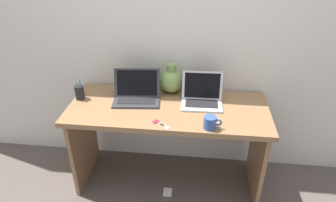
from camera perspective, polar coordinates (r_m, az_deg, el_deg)
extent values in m
plane|color=#564C47|center=(2.73, 0.00, -14.60)|extent=(6.00, 6.00, 0.00)
cube|color=silver|center=(2.41, 0.94, 12.58)|extent=(4.40, 0.04, 2.40)
cube|color=olive|center=(2.28, 0.00, -1.52)|extent=(1.51, 0.62, 0.04)
cube|color=olive|center=(2.66, -15.63, -7.44)|extent=(0.03, 0.52, 0.70)
cube|color=olive|center=(2.54, 16.47, -9.59)|extent=(0.03, 0.52, 0.70)
cube|color=#333338|center=(2.35, -5.93, 0.08)|extent=(0.38, 0.26, 0.01)
cube|color=black|center=(2.35, -5.94, 0.27)|extent=(0.30, 0.16, 0.00)
cube|color=#333338|center=(2.37, -5.87, 3.43)|extent=(0.36, 0.11, 0.22)
cube|color=black|center=(2.37, -5.87, 3.43)|extent=(0.32, 0.10, 0.19)
cube|color=silver|center=(2.31, 6.34, -0.60)|extent=(0.31, 0.23, 0.01)
cube|color=black|center=(2.30, 6.36, -0.41)|extent=(0.25, 0.14, 0.00)
cube|color=silver|center=(2.33, 6.48, 2.93)|extent=(0.31, 0.07, 0.22)
cube|color=black|center=(2.33, 6.48, 2.93)|extent=(0.27, 0.06, 0.19)
ellipsoid|color=#75934C|center=(2.45, 0.64, 3.80)|extent=(0.19, 0.19, 0.19)
cylinder|color=#75934C|center=(2.40, 0.66, 6.28)|extent=(0.07, 0.07, 0.06)
cylinder|color=#335199|center=(2.04, 7.92, -4.04)|extent=(0.09, 0.09, 0.09)
torus|color=#335199|center=(2.04, 9.48, -4.02)|extent=(0.05, 0.01, 0.05)
cylinder|color=black|center=(2.46, -16.36, 1.59)|extent=(0.07, 0.07, 0.11)
cylinder|color=#4CA566|center=(2.43, -16.58, 2.33)|extent=(0.03, 0.01, 0.13)
cylinder|color=#338CBF|center=(2.44, -16.19, 2.62)|extent=(0.01, 0.02, 0.14)
cube|color=#B7B7BC|center=(2.06, -0.71, -4.71)|extent=(0.09, 0.06, 0.00)
cube|color=#B7B7BC|center=(2.05, -0.85, -4.79)|extent=(0.08, 0.08, 0.00)
torus|color=#D83359|center=(2.10, -2.49, -3.95)|extent=(0.04, 0.03, 0.01)
torus|color=#D83359|center=(2.11, -2.19, -3.78)|extent=(0.03, 0.04, 0.01)
cube|color=white|center=(2.61, -0.08, -16.84)|extent=(0.07, 0.07, 0.03)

